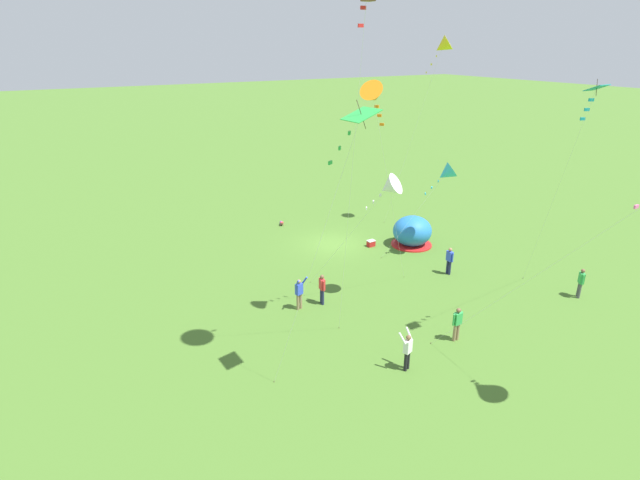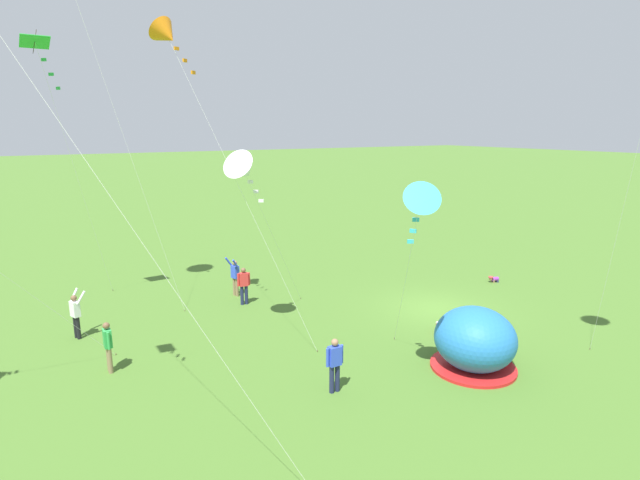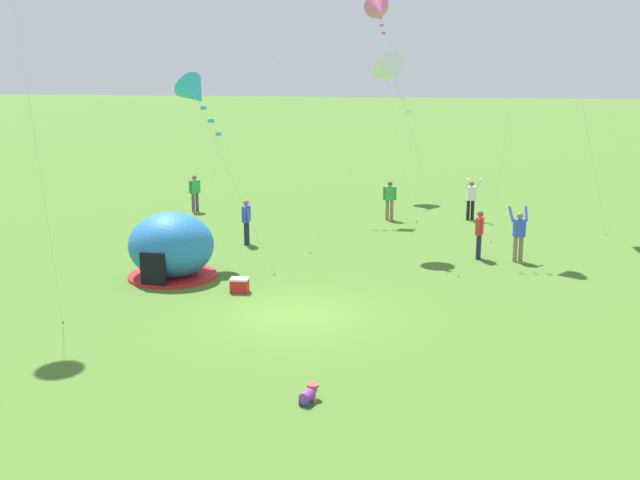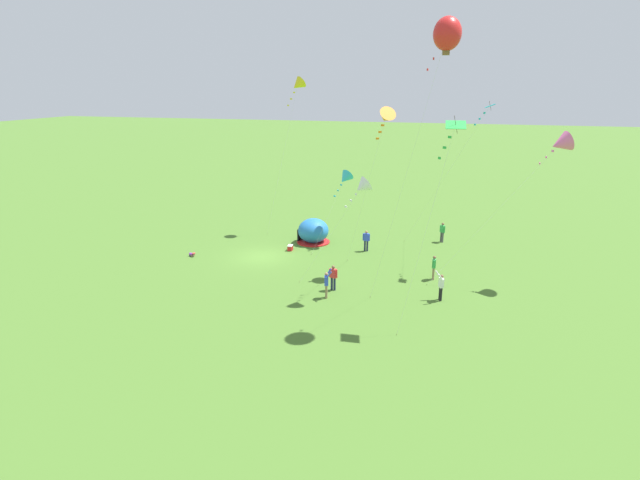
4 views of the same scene
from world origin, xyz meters
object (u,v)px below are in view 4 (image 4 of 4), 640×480
object	(u,v)px
person_near_tent	(434,266)
kite_cyan	(345,178)
kite_white	(362,187)
person_watching_sky	(333,276)
kite_green	(453,131)
toddler_crawling	(192,254)
cooler_box	(290,248)
kite_yellow	(298,85)
person_with_toddler	(366,240)
kite_red	(447,34)
kite_pink	(560,144)
person_center_field	(442,231)
person_arms_raised	(327,283)
popup_tent	(313,231)
kite_teal	(484,115)
kite_orange	(386,117)

from	to	relation	value
person_near_tent	kite_cyan	bearing A→B (deg)	-127.51
kite_white	kite_cyan	bearing A→B (deg)	-157.62
person_watching_sky	kite_green	bearing A→B (deg)	68.45
kite_cyan	kite_green	bearing A→B (deg)	34.23
kite_cyan	kite_green	distance (m)	15.81
toddler_crawling	kite_white	bearing A→B (deg)	88.74
cooler_box	person_watching_sky	size ratio (longest dim) A/B	0.32
kite_cyan	kite_yellow	bearing A→B (deg)	-125.01
person_near_tent	toddler_crawling	bearing A→B (deg)	-89.48
kite_cyan	person_with_toddler	bearing A→B (deg)	62.61
person_watching_sky	kite_red	bearing A→B (deg)	72.51
toddler_crawling	person_near_tent	xyz separation A→B (m)	(-0.17, 18.61, 0.79)
toddler_crawling	kite_cyan	size ratio (longest dim) A/B	0.09
kite_pink	person_watching_sky	bearing A→B (deg)	-69.05
toddler_crawling	person_center_field	world-z (taller)	person_center_field
kite_yellow	kite_green	bearing A→B (deg)	40.28
person_arms_raised	kite_yellow	distance (m)	19.91
cooler_box	person_arms_raised	bearing A→B (deg)	32.29
person_watching_sky	kite_pink	bearing A→B (deg)	110.95
person_arms_raised	person_watching_sky	size ratio (longest dim) A/B	1.10
popup_tent	kite_white	distance (m)	9.91
person_near_tent	cooler_box	bearing A→B (deg)	-106.04
person_watching_sky	person_with_toddler	world-z (taller)	same
person_near_tent	person_with_toddler	bearing A→B (deg)	-130.70
person_watching_sky	kite_cyan	distance (m)	10.85
popup_tent	kite_pink	distance (m)	20.03
cooler_box	kite_white	world-z (taller)	kite_white
kite_yellow	kite_red	size ratio (longest dim) A/B	0.84
popup_tent	kite_cyan	bearing A→B (deg)	90.02
kite_teal	kite_red	xyz separation A→B (m)	(8.82, -2.46, 4.36)
cooler_box	kite_orange	distance (m)	15.09
person_watching_sky	kite_pink	xyz separation A→B (m)	(-5.14, 13.42, 8.44)
kite_white	person_arms_raised	bearing A→B (deg)	-15.27
person_near_tent	person_watching_sky	distance (m)	7.27
popup_tent	kite_cyan	distance (m)	5.42
person_with_toddler	person_watching_sky	bearing A→B (deg)	-4.04
kite_white	cooler_box	bearing A→B (deg)	-120.24
cooler_box	kite_pink	world-z (taller)	kite_pink
kite_cyan	kite_green	size ratio (longest dim) A/B	0.56
kite_yellow	kite_teal	bearing A→B (deg)	67.36
person_center_field	kite_green	distance (m)	18.28
kite_white	kite_red	world-z (taller)	kite_red
kite_orange	kite_cyan	bearing A→B (deg)	-153.44
kite_yellow	kite_green	world-z (taller)	kite_yellow
person_arms_raised	kite_yellow	world-z (taller)	kite_yellow
cooler_box	kite_cyan	bearing A→B (deg)	123.53
person_near_tent	person_watching_sky	bearing A→B (deg)	-59.29
person_with_toddler	kite_red	bearing A→B (deg)	28.25
person_near_tent	kite_yellow	distance (m)	19.97
person_near_tent	kite_orange	size ratio (longest dim) A/B	0.15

